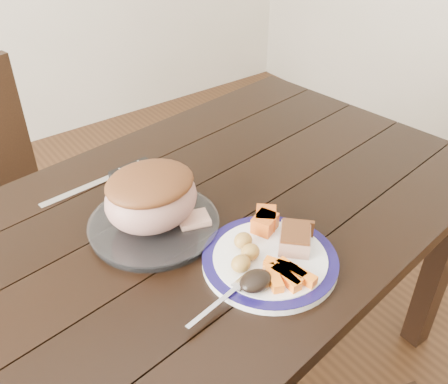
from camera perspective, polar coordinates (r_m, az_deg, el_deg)
dining_table at (r=1.27m, az=-3.46°, el=-6.11°), size 1.70×1.10×0.75m
dinner_plate at (r=1.08m, az=5.26°, el=-7.84°), size 0.29×0.29×0.02m
plate_rim at (r=1.08m, az=5.28°, el=-7.51°), size 0.29×0.29×0.02m
serving_platter at (r=1.18m, az=-7.97°, el=-3.85°), size 0.30×0.30×0.02m
pork_slice at (r=1.09m, az=8.10°, el=-5.39°), size 0.11×0.10×0.04m
roasted_potatoes at (r=1.05m, az=2.38°, el=-6.88°), size 0.09×0.09×0.04m
carrot_batons at (r=1.02m, az=7.17°, el=-9.30°), size 0.09×0.11×0.02m
pumpkin_wedges at (r=1.13m, az=4.74°, el=-3.26°), size 0.08×0.08×0.04m
dark_mushroom at (r=1.00m, az=3.65°, el=-10.10°), size 0.07×0.05×0.03m
fork at (r=0.99m, az=0.15°, el=-11.98°), size 0.18×0.05×0.00m
roast_joint at (r=1.13m, az=-8.29°, el=-0.78°), size 0.21×0.18×0.14m
cut_slice at (r=1.16m, az=-3.46°, el=-3.21°), size 0.08×0.07×0.02m
carving_knife at (r=1.38m, az=-12.16°, el=2.13°), size 0.32×0.05×0.01m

